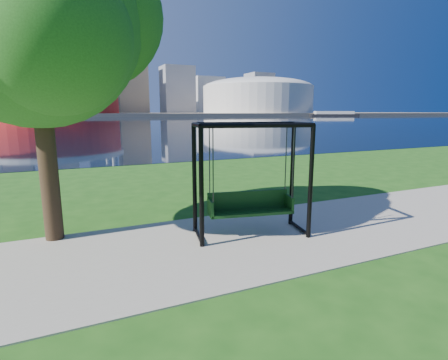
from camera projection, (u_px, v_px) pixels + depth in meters
ground at (223, 235)px, 8.18m from camera, size 900.00×900.00×0.00m
path at (232, 242)px, 7.73m from camera, size 120.00×4.00×0.03m
river at (76, 122)px, 99.38m from camera, size 900.00×180.00×0.02m
far_bank at (68, 114)px, 281.59m from camera, size 900.00×228.00×2.00m
stadium at (49, 93)px, 211.53m from camera, size 83.00×83.00×32.00m
arena at (258, 95)px, 269.88m from camera, size 84.00×84.00×26.56m
skyline at (58, 71)px, 285.15m from camera, size 392.00×66.00×96.50m
swing at (251, 182)px, 7.99m from camera, size 2.73×1.59×2.62m
park_tree at (31, 15)px, 7.03m from camera, size 5.53×4.99×6.86m
barge at (334, 114)px, 242.20m from camera, size 34.26×20.33×3.33m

